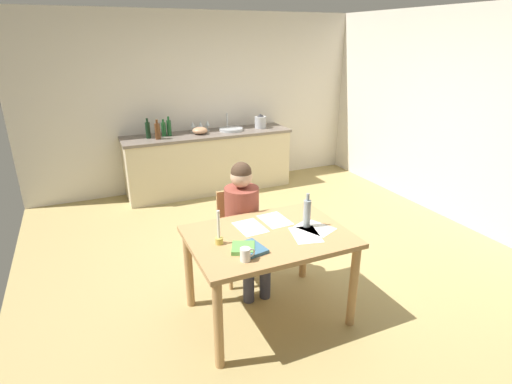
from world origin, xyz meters
name	(u,v)px	position (x,y,z in m)	size (l,w,h in m)	color
ground_plane	(273,257)	(0.00, 0.00, -0.02)	(5.20, 5.20, 0.04)	tan
wall_back	(199,102)	(0.00, 2.60, 1.30)	(5.20, 0.12, 2.60)	silver
wall_right	(465,119)	(2.60, 0.00, 1.30)	(0.12, 5.20, 2.60)	silver
kitchen_counter	(209,162)	(0.00, 2.24, 0.45)	(2.51, 0.64, 0.90)	beige
dining_table	(269,247)	(-0.48, -0.87, 0.66)	(1.26, 0.90, 0.77)	tan
chair_at_table	(239,230)	(-0.46, -0.17, 0.48)	(0.41, 0.41, 0.86)	tan
person_seated	(244,218)	(-0.47, -0.32, 0.68)	(0.33, 0.60, 1.19)	brown
coffee_mug	(246,254)	(-0.80, -1.16, 0.81)	(0.11, 0.07, 0.10)	white
candlestick	(219,235)	(-0.89, -0.85, 0.84)	(0.06, 0.06, 0.27)	gold
book_magazine	(252,248)	(-0.70, -1.04, 0.78)	(0.16, 0.23, 0.03)	#3B6784
book_cookery	(243,248)	(-0.76, -1.02, 0.78)	(0.17, 0.18, 0.03)	#5C9E47
paper_letter	(275,220)	(-0.32, -0.65, 0.77)	(0.21, 0.30, 0.00)	white
paper_bill	(315,228)	(-0.08, -0.91, 0.77)	(0.21, 0.30, 0.00)	white
paper_envelope	(306,235)	(-0.21, -0.99, 0.77)	(0.21, 0.30, 0.00)	white
paper_receipt	(250,227)	(-0.57, -0.69, 0.77)	(0.21, 0.30, 0.00)	white
wine_bottle_on_table	(307,213)	(-0.13, -0.87, 0.89)	(0.06, 0.06, 0.29)	#8C999E
sink_unit	(231,129)	(0.37, 2.24, 0.92)	(0.36, 0.36, 0.24)	#B2B7BC
bottle_oil	(148,130)	(-0.86, 2.25, 1.02)	(0.07, 0.07, 0.28)	black
bottle_vinegar	(158,131)	(-0.75, 2.15, 1.02)	(0.08, 0.08, 0.27)	#593319
bottle_wine_red	(164,129)	(-0.64, 2.29, 1.00)	(0.07, 0.07, 0.25)	#194C23
bottle_sauce	(169,128)	(-0.56, 2.29, 1.02)	(0.06, 0.06, 0.28)	#194C23
mixing_bowl	(200,131)	(-0.12, 2.22, 0.95)	(0.22, 0.22, 0.10)	tan
stovetop_kettle	(260,122)	(0.86, 2.24, 1.00)	(0.18, 0.18, 0.22)	#B7BABF
wine_glass_near_sink	(208,124)	(0.05, 2.39, 1.01)	(0.07, 0.07, 0.15)	silver
wine_glass_by_kettle	(200,124)	(-0.06, 2.39, 1.01)	(0.07, 0.07, 0.15)	silver
wine_glass_back_left	(193,125)	(-0.18, 2.39, 1.01)	(0.07, 0.07, 0.15)	silver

